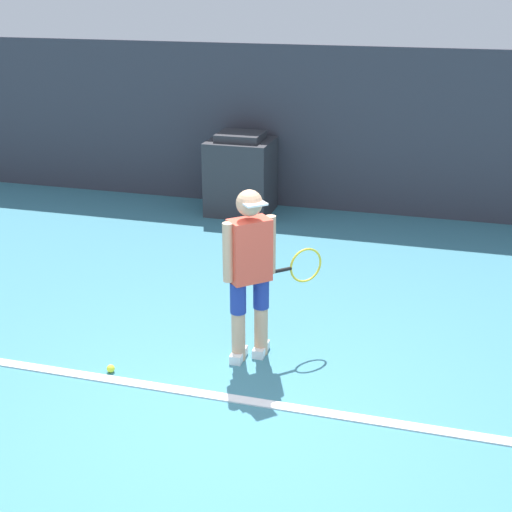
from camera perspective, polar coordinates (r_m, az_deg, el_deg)
name	(u,v)px	position (r m, az deg, el deg)	size (l,w,h in m)	color
ground_plane	(230,423)	(5.49, -2.09, -13.20)	(24.00, 24.00, 0.00)	teal
back_wall	(348,131)	(10.00, 7.39, 9.88)	(24.00, 0.10, 2.27)	#383842
court_baseline	(242,400)	(5.73, -1.13, -11.45)	(21.60, 0.10, 0.01)	white
tennis_player	(251,268)	(5.97, -0.40, -0.98)	(0.72, 0.69, 1.52)	tan
tennis_ball	(111,369)	(6.21, -11.55, -8.82)	(0.07, 0.07, 0.07)	#D1E533
covered_chair	(241,175)	(9.97, -1.22, 6.51)	(0.87, 0.78, 1.13)	#333338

